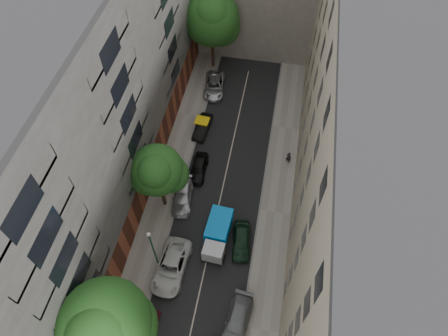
% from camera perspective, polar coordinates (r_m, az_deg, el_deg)
% --- Properties ---
extents(ground, '(120.00, 120.00, 0.00)m').
position_cam_1_polar(ground, '(39.32, -0.70, -5.14)').
color(ground, '#4C4C49').
rests_on(ground, ground).
extents(road_surface, '(8.00, 44.00, 0.02)m').
position_cam_1_polar(road_surface, '(39.31, -0.70, -5.13)').
color(road_surface, black).
rests_on(road_surface, ground).
extents(sidewalk_left, '(3.00, 44.00, 0.15)m').
position_cam_1_polar(sidewalk_left, '(40.20, -8.44, -3.80)').
color(sidewalk_left, gray).
rests_on(sidewalk_left, ground).
extents(sidewalk_right, '(3.00, 44.00, 0.15)m').
position_cam_1_polar(sidewalk_right, '(39.06, 7.29, -6.30)').
color(sidewalk_right, gray).
rests_on(sidewalk_right, ground).
extents(building_left, '(8.00, 44.00, 20.00)m').
position_cam_1_polar(building_left, '(34.35, -19.33, 6.58)').
color(building_left, '#484543').
rests_on(building_left, ground).
extents(building_right, '(8.00, 44.00, 20.00)m').
position_cam_1_polar(building_right, '(31.61, 19.09, 1.25)').
color(building_right, tan).
rests_on(building_right, ground).
extents(tarp_truck, '(2.19, 4.96, 2.24)m').
position_cam_1_polar(tarp_truck, '(36.39, -0.93, -9.41)').
color(tarp_truck, black).
rests_on(tarp_truck, ground).
extents(car_left_2, '(2.79, 5.56, 1.51)m').
position_cam_1_polar(car_left_2, '(35.94, -7.53, -13.77)').
color(car_left_2, silver).
rests_on(car_left_2, ground).
extents(car_left_3, '(2.37, 4.69, 1.30)m').
position_cam_1_polar(car_left_3, '(39.20, -5.95, -4.05)').
color(car_left_3, '#B5B5BA').
rests_on(car_left_3, ground).
extents(car_left_4, '(1.65, 3.97, 1.35)m').
position_cam_1_polar(car_left_4, '(40.95, -3.66, 0.01)').
color(car_left_4, black).
rests_on(car_left_4, ground).
extents(car_left_5, '(1.68, 4.00, 1.28)m').
position_cam_1_polar(car_left_5, '(44.48, -3.09, 5.90)').
color(car_left_5, black).
rests_on(car_left_5, ground).
extents(car_left_6, '(2.84, 5.16, 1.37)m').
position_cam_1_polar(car_left_6, '(49.04, -1.39, 11.72)').
color(car_left_6, '#B8B8BD').
rests_on(car_left_6, ground).
extents(car_right_1, '(2.34, 4.77, 1.34)m').
position_cam_1_polar(car_right_1, '(34.33, 1.96, -20.97)').
color(car_right_1, slate).
rests_on(car_right_1, ground).
extents(car_right_2, '(2.10, 4.22, 1.38)m').
position_cam_1_polar(car_right_2, '(36.73, 2.50, -10.32)').
color(car_right_2, black).
rests_on(car_right_2, ground).
extents(tree_near, '(6.20, 6.06, 10.49)m').
position_cam_1_polar(tree_near, '(28.50, -16.45, -20.99)').
color(tree_near, '#382619').
rests_on(tree_near, sidewalk_left).
extents(tree_mid, '(4.98, 4.66, 8.15)m').
position_cam_1_polar(tree_mid, '(34.97, -9.41, -0.61)').
color(tree_mid, '#382619').
rests_on(tree_mid, sidewalk_left).
extents(tree_far, '(6.39, 6.27, 9.99)m').
position_cam_1_polar(tree_far, '(48.56, -1.66, 20.29)').
color(tree_far, '#382619').
rests_on(tree_far, sidewalk_left).
extents(lamp_post, '(0.36, 0.36, 5.72)m').
position_cam_1_polar(lamp_post, '(33.68, -10.24, -10.81)').
color(lamp_post, '#185637').
rests_on(lamp_post, sidewalk_left).
extents(pedestrian, '(0.66, 0.56, 1.54)m').
position_cam_1_polar(pedestrian, '(41.90, 9.20, 1.50)').
color(pedestrian, black).
rests_on(pedestrian, sidewalk_right).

